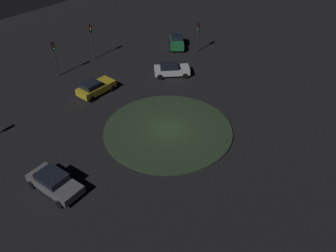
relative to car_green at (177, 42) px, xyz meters
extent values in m
plane|color=black|center=(-1.29, -18.59, -0.79)|extent=(120.54, 120.54, 0.00)
cylinder|color=#2D4228|center=(-1.29, -18.59, -0.70)|extent=(11.71, 11.71, 0.17)
cube|color=#1E7238|center=(0.00, -0.07, -0.10)|extent=(1.78, 3.99, 0.73)
cube|color=black|center=(0.00, 0.30, 0.52)|extent=(1.55, 1.75, 0.50)
cylinder|color=black|center=(0.89, -1.49, -0.47)|extent=(0.23, 0.64, 0.64)
cylinder|color=black|center=(-0.85, -1.51, -0.47)|extent=(0.23, 0.64, 0.64)
cylinder|color=black|center=(0.85, 1.36, -0.47)|extent=(0.23, 0.64, 0.64)
cylinder|color=black|center=(-0.88, 1.34, -0.47)|extent=(0.23, 0.64, 0.64)
cube|color=white|center=(-0.78, -7.97, -0.14)|extent=(4.14, 2.19, 0.66)
cube|color=black|center=(-1.12, -8.00, 0.41)|extent=(2.16, 1.80, 0.44)
cylinder|color=black|center=(0.57, -6.93, -0.47)|extent=(0.66, 0.27, 0.65)
cylinder|color=black|center=(0.73, -8.77, -0.47)|extent=(0.66, 0.27, 0.65)
cylinder|color=black|center=(-2.29, -7.17, -0.47)|extent=(0.66, 0.27, 0.65)
cylinder|color=black|center=(-2.13, -9.02, -0.47)|extent=(0.66, 0.27, 0.65)
cube|color=slate|center=(-9.63, -25.79, -0.18)|extent=(4.64, 4.11, 0.60)
cube|color=black|center=(-9.79, -25.67, 0.38)|extent=(2.71, 2.60, 0.52)
cylinder|color=black|center=(-11.45, -25.60, -0.48)|extent=(0.63, 0.55, 0.62)
cylinder|color=black|center=(-10.35, -24.10, -0.48)|extent=(0.63, 0.55, 0.62)
cylinder|color=black|center=(-8.91, -27.48, -0.48)|extent=(0.63, 0.55, 0.62)
cylinder|color=black|center=(-7.80, -25.98, -0.48)|extent=(0.63, 0.55, 0.62)
cube|color=gold|center=(-8.82, -12.01, -0.10)|extent=(3.99, 4.26, 0.71)
cube|color=black|center=(-9.24, -12.51, 0.52)|extent=(2.35, 2.37, 0.54)
cylinder|color=black|center=(-8.58, -10.32, -0.46)|extent=(0.60, 0.65, 0.67)
cylinder|color=black|center=(-7.19, -11.48, -0.46)|extent=(0.60, 0.65, 0.67)
cylinder|color=black|center=(-10.45, -12.55, -0.46)|extent=(0.60, 0.65, 0.67)
cylinder|color=black|center=(-9.06, -13.71, -0.46)|extent=(0.60, 0.65, 0.67)
cylinder|color=#2D2D2D|center=(-13.88, -7.98, 0.80)|extent=(0.12, 0.12, 3.17)
cube|color=black|center=(-13.88, -7.98, 2.83)|extent=(0.36, 0.37, 0.90)
sphere|color=#3F0C0C|center=(-13.77, -8.07, 3.10)|extent=(0.20, 0.20, 0.20)
sphere|color=#4C380F|center=(-13.77, -8.07, 2.83)|extent=(0.20, 0.20, 0.20)
sphere|color=#1EE53F|center=(-13.77, -8.07, 2.56)|extent=(0.20, 0.20, 0.20)
cylinder|color=#2D2D2D|center=(2.62, -1.59, 0.66)|extent=(0.12, 0.12, 2.90)
cube|color=black|center=(2.62, -1.59, 2.56)|extent=(0.34, 0.28, 0.90)
sphere|color=#3F0C0C|center=(2.59, -1.73, 2.83)|extent=(0.20, 0.20, 0.20)
sphere|color=#4C380F|center=(2.59, -1.73, 2.56)|extent=(0.20, 0.20, 0.20)
sphere|color=#1EE53F|center=(2.59, -1.73, 2.29)|extent=(0.20, 0.20, 0.20)
cylinder|color=#2D2D2D|center=(-10.49, -3.50, 0.96)|extent=(0.12, 0.12, 3.49)
cube|color=black|center=(-10.49, -3.50, 3.15)|extent=(0.37, 0.34, 0.90)
sphere|color=#3F0C0C|center=(-10.42, -3.63, 3.42)|extent=(0.20, 0.20, 0.20)
sphere|color=yellow|center=(-10.42, -3.63, 3.15)|extent=(0.20, 0.20, 0.20)
sphere|color=#0F3819|center=(-10.42, -3.63, 2.88)|extent=(0.20, 0.20, 0.20)
camera|label=1|loc=(-1.45, -43.64, 18.23)|focal=36.86mm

